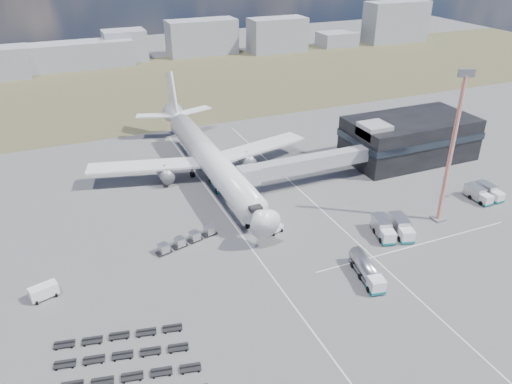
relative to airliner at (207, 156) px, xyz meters
name	(u,v)px	position (x,y,z in m)	size (l,w,h in m)	color
ground	(268,253)	(0.00, -32.38, -5.29)	(420.00, 420.00, 0.00)	#565659
grass_strip	(139,88)	(0.00, 77.62, -5.29)	(420.00, 90.00, 0.01)	#49492B
lane_markings	(309,233)	(9.77, -29.38, -5.29)	(47.12, 110.00, 0.01)	silver
terminal	(409,138)	(47.77, -8.41, -0.04)	(30.40, 16.40, 11.00)	black
jet_bridge	(297,166)	(15.90, -11.95, -0.24)	(30.30, 3.80, 7.05)	#939399
airliner	(207,156)	(0.00, 0.00, 0.00)	(51.59, 64.53, 17.62)	white
skyline	(82,48)	(-14.18, 117.72, 2.13)	(313.64, 26.41, 19.06)	#92959F
fuel_tanker	(367,270)	(11.63, -44.75, -3.76)	(4.11, 9.76, 3.06)	white
pushback_tug	(275,229)	(4.00, -26.65, -4.61)	(2.93, 1.65, 1.36)	white
utility_van	(44,292)	(-35.66, -29.87, -4.19)	(4.08, 1.85, 2.20)	white
catering_truck	(219,180)	(0.62, -5.36, -3.65)	(3.23, 7.11, 3.20)	white
service_trucks_near	(392,228)	(23.06, -35.92, -3.75)	(7.52, 8.34, 2.84)	white
service_trucks_far	(484,193)	(48.96, -31.79, -3.92)	(5.30, 6.33, 2.53)	white
uld_row	(187,239)	(-11.83, -24.15, -4.30)	(11.91, 4.76, 1.65)	black
baggage_dollies	(117,381)	(-28.26, -50.44, -4.97)	(22.73, 19.86, 0.64)	black
floodlight_mast	(451,150)	(34.71, -34.80, 9.17)	(2.71, 2.23, 28.86)	#D54422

